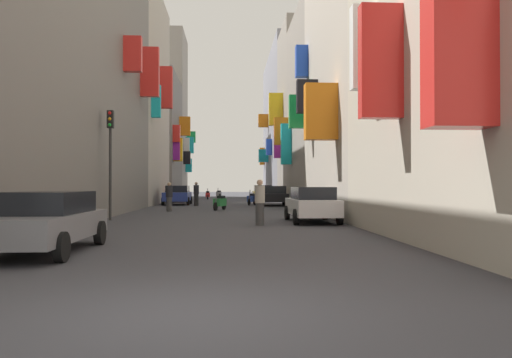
{
  "coord_description": "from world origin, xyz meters",
  "views": [
    {
      "loc": [
        0.49,
        -5.81,
        1.5
      ],
      "look_at": [
        1.97,
        21.71,
        1.83
      ],
      "focal_mm": 34.93,
      "sensor_mm": 36.0,
      "label": 1
    }
  ],
  "objects_px": {
    "scooter_blue": "(252,199)",
    "scooter_silver": "(219,194)",
    "parked_car_red": "(179,194)",
    "parked_car_black": "(274,195)",
    "pedestrian_crossing": "(260,202)",
    "traffic_light_near_corner": "(110,146)",
    "parked_car_yellow": "(263,193)",
    "scooter_black": "(258,195)",
    "pedestrian_near_right": "(169,197)",
    "scooter_green": "(220,202)",
    "scooter_red": "(208,195)",
    "parked_car_grey": "(45,220)",
    "parked_car_blue": "(178,195)",
    "parked_car_white": "(312,204)",
    "pedestrian_near_left": "(196,194)"
  },
  "relations": [
    {
      "from": "pedestrian_near_left",
      "to": "pedestrian_near_right",
      "type": "distance_m",
      "value": 7.49
    },
    {
      "from": "parked_car_red",
      "to": "traffic_light_near_corner",
      "type": "relative_size",
      "value": 0.85
    },
    {
      "from": "scooter_blue",
      "to": "scooter_silver",
      "type": "bearing_deg",
      "value": 98.27
    },
    {
      "from": "parked_car_red",
      "to": "parked_car_black",
      "type": "bearing_deg",
      "value": -46.81
    },
    {
      "from": "parked_car_yellow",
      "to": "scooter_blue",
      "type": "height_order",
      "value": "parked_car_yellow"
    },
    {
      "from": "parked_car_yellow",
      "to": "scooter_black",
      "type": "bearing_deg",
      "value": 90.75
    },
    {
      "from": "pedestrian_crossing",
      "to": "scooter_red",
      "type": "bearing_deg",
      "value": 95.77
    },
    {
      "from": "parked_car_yellow",
      "to": "scooter_red",
      "type": "xyz_separation_m",
      "value": [
        -5.38,
        5.09,
        -0.3
      ]
    },
    {
      "from": "parked_car_black",
      "to": "traffic_light_near_corner",
      "type": "bearing_deg",
      "value": -119.46
    },
    {
      "from": "scooter_blue",
      "to": "traffic_light_near_corner",
      "type": "relative_size",
      "value": 0.4
    },
    {
      "from": "scooter_red",
      "to": "parked_car_white",
      "type": "bearing_deg",
      "value": -80.11
    },
    {
      "from": "parked_car_grey",
      "to": "parked_car_yellow",
      "type": "xyz_separation_m",
      "value": [
        7.23,
        35.39,
        0.05
      ]
    },
    {
      "from": "scooter_red",
      "to": "parked_car_black",
      "type": "bearing_deg",
      "value": -70.79
    },
    {
      "from": "scooter_red",
      "to": "parked_car_grey",
      "type": "bearing_deg",
      "value": -92.61
    },
    {
      "from": "pedestrian_near_right",
      "to": "scooter_blue",
      "type": "bearing_deg",
      "value": 60.07
    },
    {
      "from": "scooter_silver",
      "to": "scooter_red",
      "type": "distance_m",
      "value": 5.46
    },
    {
      "from": "parked_car_red",
      "to": "parked_car_yellow",
      "type": "distance_m",
      "value": 7.97
    },
    {
      "from": "parked_car_yellow",
      "to": "pedestrian_near_right",
      "type": "distance_m",
      "value": 19.48
    },
    {
      "from": "scooter_blue",
      "to": "traffic_light_near_corner",
      "type": "height_order",
      "value": "traffic_light_near_corner"
    },
    {
      "from": "parked_car_yellow",
      "to": "scooter_green",
      "type": "height_order",
      "value": "parked_car_yellow"
    },
    {
      "from": "scooter_green",
      "to": "pedestrian_crossing",
      "type": "height_order",
      "value": "pedestrian_crossing"
    },
    {
      "from": "parked_car_yellow",
      "to": "scooter_silver",
      "type": "relative_size",
      "value": 2.2
    },
    {
      "from": "parked_car_red",
      "to": "parked_car_black",
      "type": "distance_m",
      "value": 11.22
    },
    {
      "from": "scooter_red",
      "to": "traffic_light_near_corner",
      "type": "distance_m",
      "value": 30.62
    },
    {
      "from": "traffic_light_near_corner",
      "to": "scooter_silver",
      "type": "bearing_deg",
      "value": 83.86
    },
    {
      "from": "scooter_green",
      "to": "scooter_blue",
      "type": "distance_m",
      "value": 7.8
    },
    {
      "from": "parked_car_yellow",
      "to": "scooter_black",
      "type": "height_order",
      "value": "parked_car_yellow"
    },
    {
      "from": "pedestrian_crossing",
      "to": "scooter_blue",
      "type": "bearing_deg",
      "value": 88.28
    },
    {
      "from": "parked_car_blue",
      "to": "parked_car_white",
      "type": "xyz_separation_m",
      "value": [
        7.25,
        -18.13,
        -0.01
      ]
    },
    {
      "from": "parked_car_yellow",
      "to": "pedestrian_crossing",
      "type": "height_order",
      "value": "pedestrian_crossing"
    },
    {
      "from": "parked_car_red",
      "to": "scooter_blue",
      "type": "distance_m",
      "value": 9.37
    },
    {
      "from": "parked_car_blue",
      "to": "parked_car_grey",
      "type": "xyz_separation_m",
      "value": [
        -0.16,
        -26.71,
        -0.04
      ]
    },
    {
      "from": "parked_car_red",
      "to": "scooter_black",
      "type": "relative_size",
      "value": 2.33
    },
    {
      "from": "parked_car_black",
      "to": "pedestrian_crossing",
      "type": "relative_size",
      "value": 2.42
    },
    {
      "from": "parked_car_red",
      "to": "parked_car_blue",
      "type": "height_order",
      "value": "parked_car_blue"
    },
    {
      "from": "scooter_blue",
      "to": "pedestrian_near_left",
      "type": "bearing_deg",
      "value": -160.74
    },
    {
      "from": "parked_car_white",
      "to": "scooter_black",
      "type": "bearing_deg",
      "value": 90.45
    },
    {
      "from": "parked_car_black",
      "to": "pedestrian_near_left",
      "type": "distance_m",
      "value": 5.61
    },
    {
      "from": "pedestrian_crossing",
      "to": "parked_car_yellow",
      "type": "bearing_deg",
      "value": 85.93
    },
    {
      "from": "scooter_red",
      "to": "scooter_blue",
      "type": "bearing_deg",
      "value": -74.92
    },
    {
      "from": "scooter_blue",
      "to": "scooter_black",
      "type": "bearing_deg",
      "value": 85.13
    },
    {
      "from": "parked_car_grey",
      "to": "scooter_red",
      "type": "height_order",
      "value": "parked_car_grey"
    },
    {
      "from": "scooter_silver",
      "to": "scooter_blue",
      "type": "height_order",
      "value": "same"
    },
    {
      "from": "parked_car_black",
      "to": "parked_car_yellow",
      "type": "relative_size",
      "value": 1.05
    },
    {
      "from": "parked_car_black",
      "to": "scooter_red",
      "type": "xyz_separation_m",
      "value": [
        -5.47,
        15.71,
        -0.29
      ]
    },
    {
      "from": "scooter_green",
      "to": "parked_car_grey",
      "type": "bearing_deg",
      "value": -100.85
    },
    {
      "from": "parked_car_black",
      "to": "scooter_black",
      "type": "bearing_deg",
      "value": 90.6
    },
    {
      "from": "parked_car_white",
      "to": "traffic_light_near_corner",
      "type": "distance_m",
      "value": 8.84
    },
    {
      "from": "parked_car_yellow",
      "to": "pedestrian_near_left",
      "type": "bearing_deg",
      "value": -116.73
    },
    {
      "from": "parked_car_grey",
      "to": "traffic_light_near_corner",
      "type": "height_order",
      "value": "traffic_light_near_corner"
    }
  ]
}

